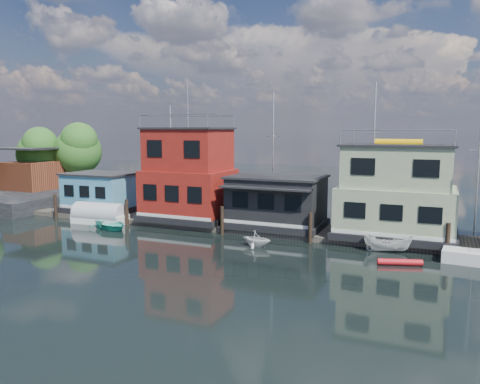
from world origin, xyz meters
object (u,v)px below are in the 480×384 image
at_px(red_kayak, 400,262).
at_px(tarp_runabout, 100,215).
at_px(houseboat_dark, 277,201).
at_px(dinghy_white, 256,238).
at_px(houseboat_blue, 101,192).
at_px(motorboat, 388,243).
at_px(dinghy_teal, 111,224).
at_px(houseboat_red, 189,176).
at_px(houseboat_green, 396,193).

height_order(red_kayak, tarp_runabout, tarp_runabout).
bearing_deg(houseboat_dark, dinghy_white, -86.39).
bearing_deg(houseboat_blue, red_kayak, -12.40).
bearing_deg(houseboat_blue, motorboat, -6.80).
distance_m(dinghy_white, tarp_runabout, 15.58).
distance_m(red_kayak, dinghy_teal, 22.64).
bearing_deg(houseboat_red, houseboat_dark, -0.14).
distance_m(houseboat_green, red_kayak, 6.96).
distance_m(houseboat_blue, motorboat, 26.63).
xyz_separation_m(houseboat_red, dinghy_teal, (-4.69, -4.69, -3.71)).
height_order(dinghy_white, dinghy_teal, dinghy_white).
bearing_deg(tarp_runabout, houseboat_red, 19.91).
bearing_deg(dinghy_white, houseboat_blue, 79.49).
distance_m(houseboat_green, dinghy_white, 10.56).
bearing_deg(houseboat_blue, tarp_runabout, -52.86).
height_order(houseboat_blue, red_kayak, houseboat_blue).
xyz_separation_m(houseboat_dark, motorboat, (8.90, -3.13, -1.81)).
relative_size(houseboat_blue, dinghy_teal, 1.69).
distance_m(motorboat, tarp_runabout, 24.01).
bearing_deg(dinghy_white, dinghy_teal, 93.43).
xyz_separation_m(houseboat_red, houseboat_dark, (8.00, -0.02, -1.69)).
height_order(houseboat_blue, houseboat_red, houseboat_red).
bearing_deg(dinghy_white, red_kayak, -88.82).
relative_size(red_kayak, dinghy_white, 1.22).
xyz_separation_m(houseboat_blue, houseboat_green, (26.50, 0.00, 1.34)).
bearing_deg(tarp_runabout, houseboat_blue, 123.14).
bearing_deg(dinghy_teal, houseboat_blue, 70.39).
distance_m(houseboat_blue, houseboat_green, 26.53).
xyz_separation_m(dinghy_white, motorboat, (8.57, 2.09, 0.04)).
height_order(houseboat_blue, dinghy_teal, houseboat_blue).
bearing_deg(houseboat_red, motorboat, -10.55).
height_order(houseboat_dark, dinghy_teal, houseboat_dark).
relative_size(houseboat_red, dinghy_white, 5.50).
height_order(houseboat_green, motorboat, houseboat_green).
bearing_deg(houseboat_green, houseboat_blue, -180.00).
distance_m(houseboat_red, dinghy_white, 10.46).
height_order(houseboat_blue, houseboat_green, houseboat_green).
bearing_deg(motorboat, houseboat_green, -8.25).
height_order(houseboat_blue, tarp_runabout, houseboat_blue).
distance_m(houseboat_dark, dinghy_teal, 13.68).
height_order(houseboat_red, houseboat_dark, houseboat_red).
height_order(houseboat_blue, houseboat_dark, houseboat_dark).
bearing_deg(houseboat_blue, dinghy_teal, -44.27).
relative_size(houseboat_blue, houseboat_red, 0.54).
distance_m(dinghy_teal, motorboat, 21.65).
height_order(houseboat_green, dinghy_white, houseboat_green).
height_order(red_kayak, dinghy_teal, dinghy_teal).
bearing_deg(dinghy_teal, motorboat, -61.26).
relative_size(houseboat_blue, motorboat, 2.02).
bearing_deg(motorboat, dinghy_teal, 87.73).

